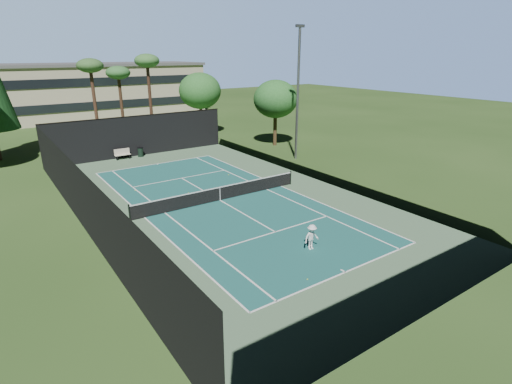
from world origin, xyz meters
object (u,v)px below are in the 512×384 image
player (312,237)px  tennis_ball_a (307,279)px  tennis_ball_d (135,190)px  trash_bin (140,152)px  tennis_ball_b (188,193)px  tennis_net (220,193)px  tennis_ball_c (229,175)px  park_bench (122,154)px

player → tennis_ball_a: bearing=-134.5°
tennis_ball_d → trash_bin: size_ratio=0.08×
tennis_ball_b → tennis_ball_d: 4.14m
tennis_ball_b → trash_bin: bearing=86.0°
player → trash_bin: 24.62m
tennis_net → player: 9.16m
tennis_ball_c → player: bearing=-103.5°
tennis_net → trash_bin: tennis_net is taller
park_bench → player: bearing=-84.6°
tennis_net → tennis_ball_a: tennis_net is taller
tennis_ball_a → trash_bin: bearing=86.4°
player → tennis_ball_b: bearing=97.6°
trash_bin → tennis_ball_a: bearing=-93.6°
tennis_ball_a → tennis_ball_c: bearing=71.0°
tennis_ball_d → park_bench: park_bench is taller
player → tennis_ball_d: size_ratio=19.51×
tennis_net → park_bench: size_ratio=8.60×
tennis_net → tennis_ball_c: 6.20m
tennis_ball_a → park_bench: park_bench is taller
park_bench → tennis_ball_a: bearing=-89.8°
tennis_ball_b → park_bench: (-0.89, 12.78, 0.52)m
tennis_ball_d → park_bench: 10.28m
player → park_bench: bearing=96.1°
tennis_ball_b → player: bearing=-83.1°
tennis_ball_b → trash_bin: (0.89, 12.73, 0.45)m
tennis_net → tennis_ball_c: size_ratio=188.58×
tennis_net → tennis_ball_d: (-4.24, 5.48, -0.52)m
tennis_ball_c → trash_bin: trash_bin is taller
player → tennis_ball_c: player is taller
player → tennis_ball_c: (3.40, 14.12, -0.67)m
park_bench → tennis_net: bearing=-82.5°
tennis_ball_b → park_bench: bearing=94.0°
tennis_ball_a → tennis_ball_b: (0.78, 14.07, 0.00)m
player → trash_bin: size_ratio=1.49×
tennis_ball_d → tennis_ball_b: bearing=-41.7°
tennis_ball_d → park_bench: (2.20, 10.03, 0.51)m
player → tennis_ball_c: bearing=77.2°
trash_bin → tennis_ball_d: bearing=-111.8°
tennis_ball_d → trash_bin: bearing=68.2°
tennis_ball_b → park_bench: 12.82m
tennis_ball_a → tennis_ball_b: tennis_ball_b is taller
tennis_ball_a → player: bearing=44.7°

